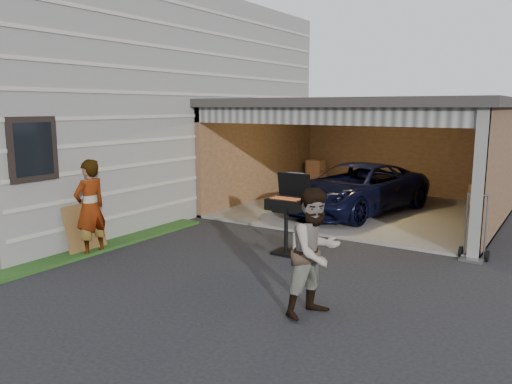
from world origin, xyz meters
TOP-DOWN VIEW (x-y plane):
  - ground at (0.00, 0.00)m, footprint 80.00×80.00m
  - house at (-6.00, 4.00)m, footprint 7.00×11.00m
  - groundcover_strip at (-2.25, -1.00)m, footprint 0.50×8.00m
  - garage at (0.76, 6.79)m, footprint 6.80×6.30m
  - minivan at (0.67, 5.95)m, footprint 2.94×4.77m
  - woman at (-2.10, 0.01)m, footprint 0.44×0.66m
  - man at (2.58, -0.20)m, footprint 0.88×0.99m
  - bbq_grill at (0.90, 2.04)m, footprint 0.67×0.59m
  - propane_tank at (1.23, 1.97)m, footprint 0.31×0.31m
  - plywood_panel at (-2.34, 0.06)m, footprint 0.23×0.83m
  - hand_truck at (3.90, 3.48)m, footprint 0.51×0.38m

SIDE VIEW (x-z plane):
  - ground at x=0.00m, z-range 0.00..0.00m
  - groundcover_strip at x=-2.25m, z-range 0.00..0.06m
  - propane_tank at x=1.23m, z-range 0.00..0.43m
  - hand_truck at x=3.90m, z-range -0.37..0.84m
  - plywood_panel at x=-2.34m, z-range 0.00..0.92m
  - minivan at x=0.67m, z-range 0.00..1.23m
  - man at x=2.58m, z-range 0.00..1.70m
  - bbq_grill at x=0.90m, z-range 0.14..1.63m
  - woman at x=-2.10m, z-range 0.00..1.78m
  - garage at x=0.76m, z-range 0.42..3.32m
  - house at x=-6.00m, z-range 0.00..5.50m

